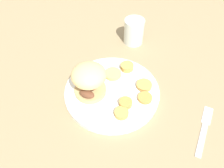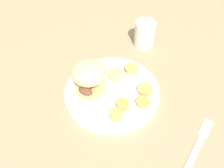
% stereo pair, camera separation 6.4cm
% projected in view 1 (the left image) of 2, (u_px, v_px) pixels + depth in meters
% --- Properties ---
extents(ground_plane, '(4.00, 4.00, 0.00)m').
position_uv_depth(ground_plane, '(112.00, 93.00, 0.67)').
color(ground_plane, '#937F5B').
extents(dinner_plate, '(0.29, 0.29, 0.02)m').
position_uv_depth(dinner_plate, '(112.00, 91.00, 0.66)').
color(dinner_plate, white).
rests_on(dinner_plate, ground_plane).
extents(sandwich, '(0.10, 0.10, 0.10)m').
position_uv_depth(sandwich, '(89.00, 80.00, 0.61)').
color(sandwich, tan).
rests_on(sandwich, dinner_plate).
extents(potato_round_0, '(0.04, 0.04, 0.02)m').
position_uv_depth(potato_round_0, '(126.00, 103.00, 0.61)').
color(potato_round_0, '#BC8942').
rests_on(potato_round_0, dinner_plate).
extents(potato_round_1, '(0.04, 0.04, 0.01)m').
position_uv_depth(potato_round_1, '(145.00, 98.00, 0.63)').
color(potato_round_1, '#BC8942').
rests_on(potato_round_1, dinner_plate).
extents(potato_round_2, '(0.04, 0.04, 0.01)m').
position_uv_depth(potato_round_2, '(121.00, 113.00, 0.59)').
color(potato_round_2, tan).
rests_on(potato_round_2, dinner_plate).
extents(potato_round_3, '(0.05, 0.05, 0.01)m').
position_uv_depth(potato_round_3, '(144.00, 84.00, 0.66)').
color(potato_round_3, tan).
rests_on(potato_round_3, dinner_plate).
extents(potato_round_4, '(0.04, 0.04, 0.02)m').
position_uv_depth(potato_round_4, '(127.00, 67.00, 0.71)').
color(potato_round_4, tan).
rests_on(potato_round_4, dinner_plate).
extents(potato_round_5, '(0.05, 0.05, 0.01)m').
position_uv_depth(potato_round_5, '(113.00, 74.00, 0.69)').
color(potato_round_5, '#DBB766').
rests_on(potato_round_5, dinner_plate).
extents(fork, '(0.15, 0.11, 0.00)m').
position_uv_depth(fork, '(204.00, 129.00, 0.59)').
color(fork, silver).
rests_on(fork, ground_plane).
extents(drinking_glass, '(0.07, 0.07, 0.09)m').
position_uv_depth(drinking_glass, '(134.00, 31.00, 0.80)').
color(drinking_glass, silver).
rests_on(drinking_glass, ground_plane).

